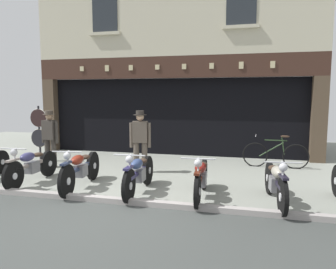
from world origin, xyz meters
TOP-DOWN VIEW (x-y plane):
  - ground at (0.00, -0.98)m, footprint 21.60×22.00m
  - shop_facade at (-0.00, 7.00)m, footprint 9.90×4.42m
  - motorcycle_left at (-2.30, 0.92)m, footprint 0.62×1.98m
  - motorcycle_center_left at (-0.99, 0.83)m, footprint 0.62×2.12m
  - motorcycle_center at (0.36, 0.79)m, footprint 0.62×1.99m
  - motorcycle_center_right at (1.67, 0.78)m, footprint 0.62×1.98m
  - motorcycle_right at (3.07, 0.77)m, footprint 0.62×1.96m
  - salesman_left at (-2.88, 2.52)m, footprint 0.56×0.34m
  - shopkeeper_center at (-0.22, 2.57)m, footprint 0.55×0.34m
  - tyre_sign_pole at (-3.72, 3.21)m, footprint 0.57×0.06m
  - advert_board_near at (2.18, 5.40)m, footprint 0.77×0.03m
  - advert_board_far at (3.45, 5.40)m, footprint 0.76×0.03m
  - leaning_bicycle at (3.29, 4.04)m, footprint 1.80×0.50m

SIDE VIEW (x-z plane):
  - ground at x=0.00m, z-range -0.13..0.05m
  - leaning_bicycle at x=3.29m, z-range -0.10..0.85m
  - motorcycle_left at x=-2.30m, z-range -0.03..0.88m
  - motorcycle_center_right at x=1.67m, z-range -0.03..0.88m
  - motorcycle_right at x=3.07m, z-range -0.03..0.89m
  - motorcycle_center at x=0.36m, z-range -0.03..0.89m
  - motorcycle_center_left at x=-0.99m, z-range -0.03..0.90m
  - salesman_left at x=-2.88m, z-range 0.08..1.69m
  - shopkeeper_center at x=-0.22m, z-range 0.09..1.72m
  - tyre_sign_pole at x=-3.72m, z-range 0.15..1.86m
  - advert_board_near at x=2.18m, z-range 1.23..2.20m
  - shop_facade at x=0.00m, z-range -1.50..4.98m
  - advert_board_far at x=3.45m, z-range 1.29..2.22m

